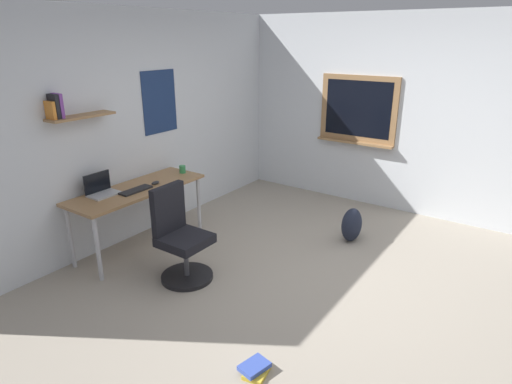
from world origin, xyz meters
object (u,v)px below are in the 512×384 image
Objects in this scene: book_stack_on_floor at (256,369)px; coffee_mug at (182,169)px; computer_mouse at (155,183)px; keyboard at (136,190)px; office_chair at (180,240)px; backpack at (352,225)px; desk at (138,194)px; laptop at (101,190)px.

coffee_mug is at bearing 54.36° from book_stack_on_floor.
book_stack_on_floor is at bearing -116.85° from computer_mouse.
keyboard is 0.77m from coffee_mug.
computer_mouse is 0.49m from coffee_mug.
book_stack_on_floor is at bearing -115.90° from office_chair.
office_chair reaches higher than backpack.
keyboard is (-0.08, -0.07, 0.08)m from desk.
book_stack_on_floor is at bearing -102.66° from laptop.
coffee_mug is at bearing -8.78° from laptop.
coffee_mug is at bearing -1.79° from desk.
office_chair is at bearing 148.69° from backpack.
backpack is at bearing -54.03° from computer_mouse.
computer_mouse is 1.13× the size of coffee_mug.
laptop is 0.84× the size of keyboard.
office_chair is 4.01× the size of book_stack_on_floor.
computer_mouse is at bearing 0.00° from keyboard.
computer_mouse is (0.42, 0.77, 0.33)m from office_chair.
office_chair is at bearing -137.84° from coffee_mug.
laptop reaches higher than book_stack_on_floor.
laptop is 1.06m from coffee_mug.
office_chair is 2.06m from backpack.
coffee_mug is 0.23× the size of backpack.
desk is at bearing 42.19° from keyboard.
office_chair is 1.06m from laptop.
computer_mouse reaches higher than book_stack_on_floor.
laptop is 0.35m from keyboard.
book_stack_on_floor is (-1.57, -2.19, -0.73)m from coffee_mug.
desk is 2.49m from backpack.
office_chair reaches higher than computer_mouse.
laptop is at bearing 158.52° from desk.
laptop is 2.98× the size of computer_mouse.
laptop is 0.60m from computer_mouse.
computer_mouse is 0.44× the size of book_stack_on_floor.
book_stack_on_floor is (-0.80, -2.14, -0.70)m from keyboard.
office_chair is at bearing 64.10° from book_stack_on_floor.
keyboard reaches higher than backpack.
desk is 0.70m from coffee_mug.
coffee_mug is 2.14m from backpack.
keyboard is 4.02× the size of coffee_mug.
keyboard is at bearing -176.27° from coffee_mug.
backpack is 1.71× the size of book_stack_on_floor.
desk is 6.65× the size of book_stack_on_floor.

